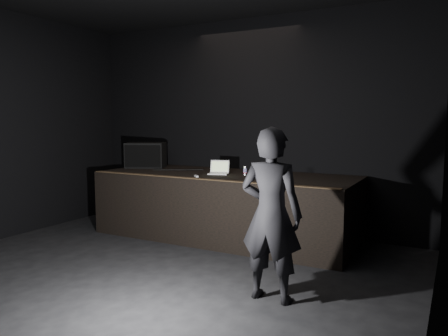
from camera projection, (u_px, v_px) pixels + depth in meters
ground at (100, 299)px, 4.47m from camera, size 7.00×7.00×0.00m
room_walls at (94, 100)px, 4.26m from camera, size 6.10×7.10×3.52m
stage_riser at (225, 206)px, 6.81m from camera, size 4.00×1.50×1.00m
riser_lip at (202, 179)px, 6.13m from camera, size 3.92×0.10×0.01m
stage_monitor at (146, 155)px, 7.65m from camera, size 0.79×0.70×0.44m
cable at (179, 170)px, 7.23m from camera, size 0.71×0.44×0.02m
laptop at (219, 170)px, 6.75m from camera, size 0.36×0.34×0.20m
beer_can at (245, 171)px, 6.56m from camera, size 0.06×0.06×0.14m
plastic_cup at (284, 175)px, 6.13m from camera, size 0.09×0.09×0.11m
wii_remote at (196, 176)px, 6.36m from camera, size 0.13×0.13×0.03m
person at (271, 215)px, 4.37m from camera, size 0.65×0.43×1.76m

